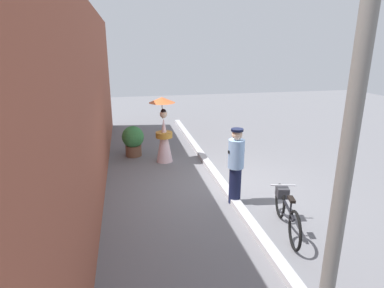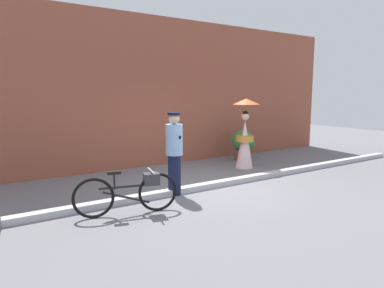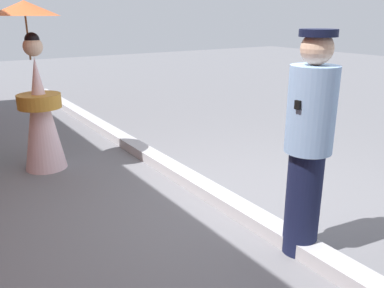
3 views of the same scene
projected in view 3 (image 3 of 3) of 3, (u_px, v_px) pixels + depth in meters
ground_plane at (232, 211)px, 3.80m from camera, size 30.00×30.00×0.00m
sidewalk_curb at (232, 205)px, 3.79m from camera, size 14.00×0.20×0.12m
person_officer at (308, 142)px, 2.89m from camera, size 0.34×0.38×1.68m
person_with_parasol at (37, 91)px, 4.59m from camera, size 0.75×0.75×1.91m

